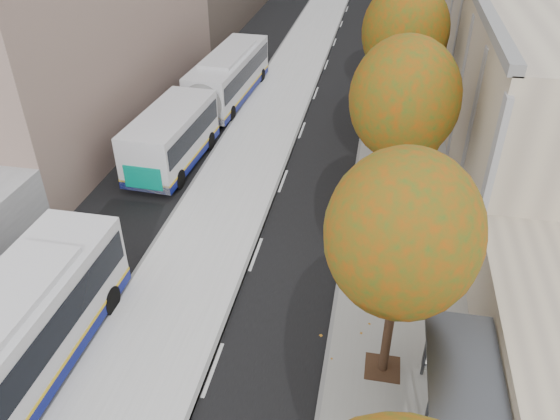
# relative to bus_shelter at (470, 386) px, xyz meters

# --- Properties ---
(bus_platform) EXTENTS (4.25, 150.00, 0.15)m
(bus_platform) POSITION_rel_bus_shelter_xyz_m (-9.56, 24.04, -2.11)
(bus_platform) COLOR #BBBBBB
(bus_platform) RESTS_ON ground
(sidewalk) EXTENTS (4.75, 150.00, 0.08)m
(sidewalk) POSITION_rel_bus_shelter_xyz_m (-1.56, 24.04, -2.15)
(sidewalk) COLOR gray
(sidewalk) RESTS_ON ground
(bus_shelter) EXTENTS (1.90, 4.40, 2.53)m
(bus_shelter) POSITION_rel_bus_shelter_xyz_m (0.00, 0.00, 0.00)
(bus_shelter) COLOR #383A3F
(bus_shelter) RESTS_ON sidewalk
(tree_c) EXTENTS (4.20, 4.20, 7.28)m
(tree_c) POSITION_rel_bus_shelter_xyz_m (-2.09, 2.04, 3.06)
(tree_c) COLOR black
(tree_c) RESTS_ON sidewalk
(tree_d) EXTENTS (4.40, 4.40, 7.60)m
(tree_d) POSITION_rel_bus_shelter_xyz_m (-2.09, 11.04, 3.28)
(tree_d) COLOR black
(tree_d) RESTS_ON sidewalk
(tree_e) EXTENTS (4.60, 4.60, 7.92)m
(tree_e) POSITION_rel_bus_shelter_xyz_m (-2.09, 20.04, 3.50)
(tree_e) COLOR black
(tree_e) RESTS_ON sidewalk
(bus_far) EXTENTS (3.45, 17.69, 2.93)m
(bus_far) POSITION_rel_bus_shelter_xyz_m (-12.92, 19.00, -0.59)
(bus_far) COLOR silver
(bus_far) RESTS_ON ground
(distant_car) EXTENTS (2.63, 4.12, 1.31)m
(distant_car) POSITION_rel_bus_shelter_xyz_m (-13.11, 29.82, -1.53)
(distant_car) COLOR silver
(distant_car) RESTS_ON ground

